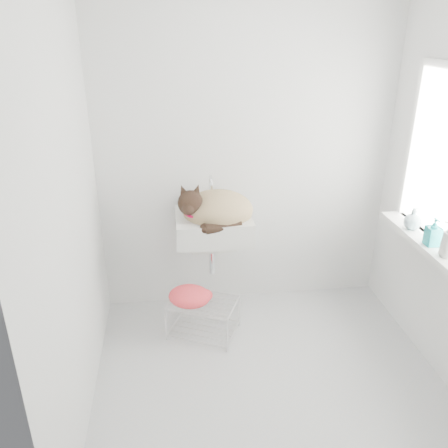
{
  "coord_description": "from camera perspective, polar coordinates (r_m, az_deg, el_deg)",
  "views": [
    {
      "loc": [
        -0.57,
        -2.26,
        2.1
      ],
      "look_at": [
        -0.23,
        0.5,
        0.88
      ],
      "focal_mm": 36.94,
      "sensor_mm": 36.0,
      "label": 1
    }
  ],
  "objects": [
    {
      "name": "windowsill",
      "position": [
        3.19,
        23.39,
        -1.86
      ],
      "size": [
        0.16,
        0.88,
        0.04
      ],
      "primitive_type": "cube",
      "color": "white",
      "rests_on": "right_wall"
    },
    {
      "name": "floor",
      "position": [
        3.14,
        5.56,
        -18.46
      ],
      "size": [
        2.2,
        2.0,
        0.02
      ],
      "primitive_type": "cube",
      "color": "#BDBDBD",
      "rests_on": "ground"
    },
    {
      "name": "cat",
      "position": [
        3.23,
        -1.19,
        1.73
      ],
      "size": [
        0.53,
        0.45,
        0.33
      ],
      "rotation": [
        0.0,
        0.0,
        -0.1
      ],
      "color": "#A07F5D",
      "rests_on": "sink"
    },
    {
      "name": "towel",
      "position": [
        3.3,
        -4.28,
        -9.39
      ],
      "size": [
        0.35,
        0.29,
        0.12
      ],
      "primitive_type": "ellipsoid",
      "rotation": [
        0.0,
        0.0,
        -0.3
      ],
      "color": "red",
      "rests_on": "wire_rack"
    },
    {
      "name": "bottle_a",
      "position": [
        2.98,
        25.68,
        -3.66
      ],
      "size": [
        0.1,
        0.1,
        0.18
      ],
      "primitive_type": "imported",
      "rotation": [
        0.0,
        0.0,
        4.05
      ],
      "color": "silver",
      "rests_on": "windowsill"
    },
    {
      "name": "back_wall",
      "position": [
        3.42,
        2.79,
        9.26
      ],
      "size": [
        2.2,
        0.02,
        2.5
      ],
      "primitive_type": "cube",
      "color": "white",
      "rests_on": "ground"
    },
    {
      "name": "wire_rack",
      "position": [
        3.41,
        -2.57,
        -11.24
      ],
      "size": [
        0.54,
        0.48,
        0.27
      ],
      "primitive_type": "cube",
      "rotation": [
        0.0,
        0.0,
        -0.43
      ],
      "color": "silver",
      "rests_on": "floor"
    },
    {
      "name": "bottle_b",
      "position": [
        3.1,
        24.22,
        -2.38
      ],
      "size": [
        0.08,
        0.08,
        0.18
      ],
      "primitive_type": "imported",
      "rotation": [
        0.0,
        0.0,
        6.27
      ],
      "color": "teal",
      "rests_on": "windowsill"
    },
    {
      "name": "bottle_c",
      "position": [
        3.28,
        22.16,
        -0.54
      ],
      "size": [
        0.14,
        0.14,
        0.14
      ],
      "primitive_type": "imported",
      "rotation": [
        0.0,
        0.0,
        1.32
      ],
      "color": "silver",
      "rests_on": "windowsill"
    },
    {
      "name": "window_frame",
      "position": [
        3.05,
        25.95,
        7.06
      ],
      "size": [
        0.04,
        0.9,
        1.1
      ],
      "primitive_type": "cube",
      "color": "white",
      "rests_on": "right_wall"
    },
    {
      "name": "faucet",
      "position": [
        3.38,
        -1.73,
        4.52
      ],
      "size": [
        0.19,
        0.13,
        0.19
      ],
      "primitive_type": null,
      "color": "silver",
      "rests_on": "sink"
    },
    {
      "name": "sink",
      "position": [
        3.26,
        -1.4,
        1.16
      ],
      "size": [
        0.53,
        0.46,
        0.21
      ],
      "primitive_type": "cube",
      "color": "white",
      "rests_on": "back_wall"
    },
    {
      "name": "left_wall",
      "position": [
        2.47,
        -18.98,
        2.2
      ],
      "size": [
        0.02,
        2.0,
        2.5
      ],
      "primitive_type": "cube",
      "color": "white",
      "rests_on": "ground"
    }
  ]
}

